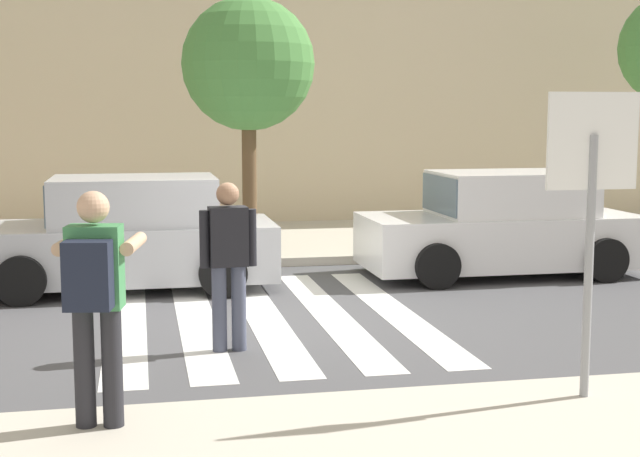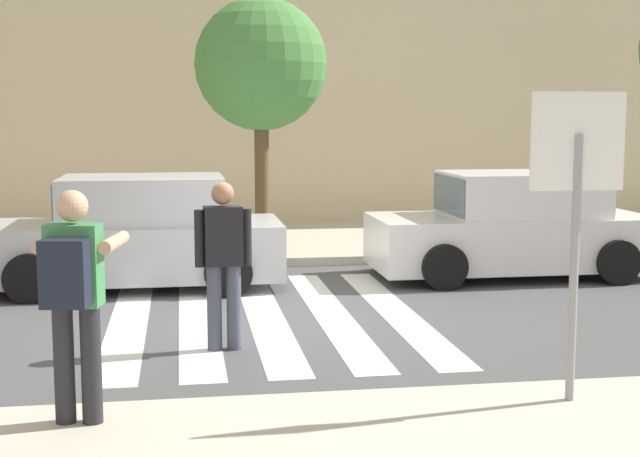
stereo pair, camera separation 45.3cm
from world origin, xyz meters
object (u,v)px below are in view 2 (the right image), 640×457
Objects in this scene: pedestrian_crossing at (223,256)px; parked_car_silver at (136,236)px; photographer_with_backpack at (74,286)px; stop_sign at (577,178)px; street_tree_center at (261,66)px; parked_car_white at (513,228)px.

parked_car_silver is at bearing 106.51° from pedestrian_crossing.
photographer_with_backpack is at bearing -91.39° from parked_car_silver.
stop_sign is 8.40m from street_tree_center.
parked_car_silver is 3.80m from street_tree_center.
pedestrian_crossing is 0.42× the size of parked_car_white.
photographer_with_backpack is 0.42× the size of parked_car_white.
parked_car_silver is 0.99× the size of street_tree_center.
photographer_with_backpack is at bearing -133.36° from parked_car_white.
stop_sign reaches higher than parked_car_silver.
street_tree_center is at bearing 148.92° from parked_car_white.
parked_car_silver is (-1.05, 3.53, -0.25)m from pedestrian_crossing.
street_tree_center is at bearing 47.48° from parked_car_silver.
stop_sign reaches higher than photographer_with_backpack.
street_tree_center reaches higher than parked_car_white.
photographer_with_backpack is 0.42× the size of parked_car_silver.
pedestrian_crossing is 5.69m from parked_car_white.
stop_sign is 0.59× the size of street_tree_center.
street_tree_center reaches higher than stop_sign.
pedestrian_crossing is at bearing -99.12° from street_tree_center.
pedestrian_crossing is 6.15m from street_tree_center.
photographer_with_backpack is 2.72m from pedestrian_crossing.
parked_car_white is (5.50, -0.00, 0.00)m from parked_car_silver.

